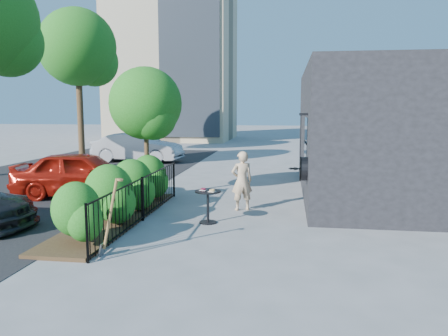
% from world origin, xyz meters
% --- Properties ---
extents(ground, '(120.00, 120.00, 0.00)m').
position_xyz_m(ground, '(0.00, 0.00, 0.00)').
color(ground, gray).
rests_on(ground, ground).
extents(shop_building, '(6.22, 9.00, 4.00)m').
position_xyz_m(shop_building, '(5.50, 4.50, 2.00)').
color(shop_building, black).
rests_on(shop_building, ground).
extents(fence, '(0.05, 6.05, 1.10)m').
position_xyz_m(fence, '(-1.50, 0.00, 0.56)').
color(fence, black).
rests_on(fence, ground).
extents(planting_bed, '(1.30, 6.00, 0.08)m').
position_xyz_m(planting_bed, '(-2.20, 0.00, 0.04)').
color(planting_bed, '#382616').
rests_on(planting_bed, ground).
extents(shrubs, '(1.10, 5.60, 1.24)m').
position_xyz_m(shrubs, '(-2.10, 0.10, 0.70)').
color(shrubs, '#1C5B14').
rests_on(shrubs, ground).
extents(patio_tree, '(2.20, 2.20, 3.94)m').
position_xyz_m(patio_tree, '(-2.24, 2.76, 2.76)').
color(patio_tree, '#3F2B19').
rests_on(patio_tree, ground).
extents(street, '(9.00, 30.00, 0.01)m').
position_xyz_m(street, '(-7.00, 3.00, 0.00)').
color(street, black).
rests_on(street, ground).
extents(street_tree_far, '(4.40, 4.40, 8.28)m').
position_xyz_m(street_tree_far, '(-9.94, 13.96, 5.92)').
color(street_tree_far, '#3F2B19').
rests_on(street_tree_far, ground).
extents(cafe_table, '(0.63, 0.63, 0.84)m').
position_xyz_m(cafe_table, '(0.13, 0.03, 0.55)').
color(cafe_table, black).
rests_on(cafe_table, ground).
extents(woman, '(0.69, 0.58, 1.61)m').
position_xyz_m(woman, '(0.79, 1.50, 0.81)').
color(woman, tan).
rests_on(woman, ground).
extents(shovel, '(0.51, 0.20, 1.52)m').
position_xyz_m(shovel, '(-1.26, -2.60, 0.67)').
color(shovel, brown).
rests_on(shovel, ground).
extents(car_red, '(4.38, 2.18, 1.43)m').
position_xyz_m(car_red, '(-4.32, 2.59, 0.72)').
color(car_red, '#A5190D').
rests_on(car_red, ground).
extents(car_silver, '(4.69, 1.97, 1.51)m').
position_xyz_m(car_silver, '(-5.65, 11.39, 0.75)').
color(car_silver, '#A3A3A8').
rests_on(car_silver, ground).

